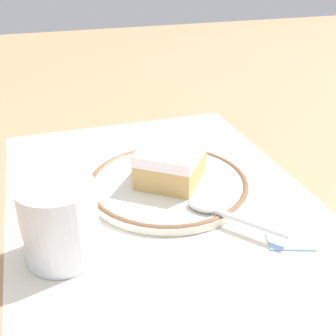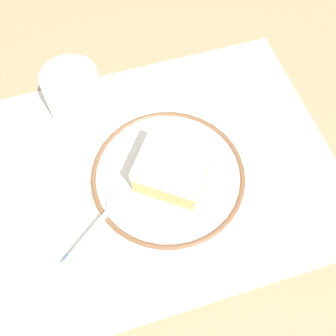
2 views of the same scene
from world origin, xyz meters
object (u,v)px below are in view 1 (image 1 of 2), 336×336
sugar_packet (291,240)px  plate (168,184)px  napkin (66,152)px  cake_slice (171,163)px  cup (60,226)px  spoon (219,212)px

sugar_packet → plate: bearing=31.3°
napkin → sugar_packet: bearing=-144.9°
cake_slice → cup: (-0.10, 0.15, 0.00)m
napkin → cup: bearing=173.7°
cup → napkin: cup is taller
cup → sugar_packet: (-0.06, -0.24, -0.03)m
napkin → sugar_packet: size_ratio=2.38×
cake_slice → sugar_packet: (-0.16, -0.09, -0.03)m
spoon → napkin: (0.24, 0.15, -0.01)m
spoon → napkin: 0.29m
plate → cake_slice: cake_slice is taller
spoon → plate: bearing=18.9°
cake_slice → sugar_packet: size_ratio=2.32×
napkin → cake_slice: bearing=-139.5°
cup → spoon: bearing=-89.3°
spoon → napkin: bearing=31.9°
cake_slice → spoon: cake_slice is taller
spoon → cup: 0.18m
napkin → sugar_packet: 0.37m
spoon → cup: (-0.00, 0.18, 0.02)m
napkin → plate: bearing=-141.5°
cake_slice → spoon: bearing=-164.8°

